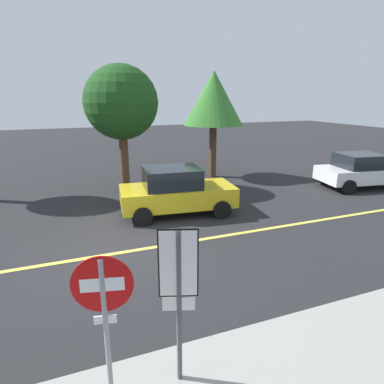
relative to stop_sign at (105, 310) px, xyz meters
The scene contains 8 objects.
ground_plane 5.07m from the stop_sign, 79.75° to the left, with size 80.00×80.00×0.00m, color #262628.
lane_marking_centre 6.31m from the stop_sign, 50.86° to the left, with size 28.00×0.16×0.01m, color #E0D14C.
stop_sign is the anchor object (origin of this frame).
speed_limit_sign 1.00m from the stop_sign, ahead, with size 0.52×0.19×2.52m.
car_white_crossing 14.75m from the stop_sign, 31.07° to the left, with size 4.16×2.62×1.60m.
car_yellow_approaching 8.03m from the stop_sign, 65.25° to the left, with size 4.25×2.43×1.71m.
tree_left_verge 14.13m from the stop_sign, 59.88° to the left, with size 3.02×3.02×5.41m.
tree_right_verge 11.71m from the stop_sign, 78.91° to the left, with size 3.22×3.22×5.51m.
Camera 1 is at (-1.11, -8.43, 4.15)m, focal length 30.92 mm.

